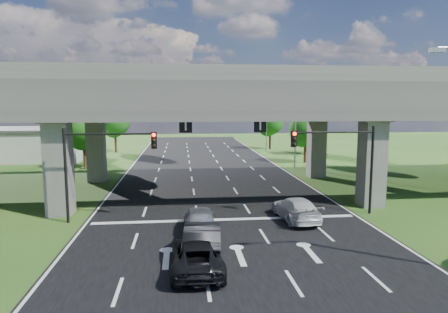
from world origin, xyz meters
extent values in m
plane|color=#264F19|center=(0.00, 0.00, 0.00)|extent=(160.00, 160.00, 0.00)
cube|color=black|center=(0.00, 10.00, 0.01)|extent=(18.00, 120.00, 0.03)
cube|color=#3E3B39|center=(0.00, 12.00, 8.00)|extent=(80.00, 15.00, 2.00)
cube|color=#625F5A|center=(0.00, 4.75, 9.50)|extent=(80.00, 0.50, 1.00)
cube|color=#625F5A|center=(0.00, 19.25, 9.50)|extent=(80.00, 0.50, 1.00)
cube|color=#625F5A|center=(-11.00, 6.00, 3.50)|extent=(1.60, 1.60, 7.00)
cube|color=#625F5A|center=(-11.00, 18.00, 3.50)|extent=(1.60, 1.60, 7.00)
cube|color=#625F5A|center=(11.00, 6.00, 3.50)|extent=(1.60, 1.60, 7.00)
cube|color=#625F5A|center=(11.00, 18.00, 3.50)|extent=(1.60, 1.60, 7.00)
cube|color=black|center=(-2.50, 5.00, 6.00)|extent=(0.85, 0.06, 0.85)
cube|color=black|center=(2.50, 5.00, 6.00)|extent=(0.85, 0.06, 0.85)
cube|color=#9E9E99|center=(-26.00, 35.00, 2.00)|extent=(20.00, 10.00, 4.00)
cylinder|color=black|center=(10.00, 4.00, 3.00)|extent=(0.18, 0.18, 6.00)
cylinder|color=black|center=(7.25, 4.00, 5.60)|extent=(5.50, 0.12, 0.12)
cube|color=black|center=(4.50, 3.82, 5.20)|extent=(0.35, 0.28, 1.05)
sphere|color=#FF0C05|center=(4.50, 3.66, 5.55)|extent=(0.22, 0.22, 0.22)
cylinder|color=black|center=(-10.00, 4.00, 3.00)|extent=(0.18, 0.18, 6.00)
cylinder|color=black|center=(-7.25, 4.00, 5.60)|extent=(5.50, 0.12, 0.12)
cube|color=black|center=(-4.50, 3.82, 5.20)|extent=(0.35, 0.28, 1.05)
sphere|color=#FF0C05|center=(-4.50, 3.66, 5.55)|extent=(0.22, 0.22, 0.22)
cube|color=gray|center=(7.50, -6.00, 9.60)|extent=(0.60, 0.25, 0.18)
cylinder|color=gray|center=(10.50, 24.00, 5.00)|extent=(0.16, 0.16, 10.00)
cylinder|color=gray|center=(9.00, 24.00, 9.70)|extent=(3.00, 0.10, 0.10)
cube|color=gray|center=(7.50, 24.00, 9.60)|extent=(0.60, 0.25, 0.18)
cylinder|color=gray|center=(10.50, 40.00, 5.00)|extent=(0.16, 0.16, 10.00)
cylinder|color=gray|center=(9.00, 40.00, 9.70)|extent=(3.00, 0.10, 0.10)
cube|color=gray|center=(7.50, 40.00, 9.60)|extent=(0.60, 0.25, 0.18)
cylinder|color=black|center=(-14.00, 26.00, 1.65)|extent=(0.36, 0.36, 3.30)
sphere|color=#214E14|center=(-14.00, 26.00, 4.65)|extent=(4.50, 4.50, 4.50)
sphere|color=#214E14|center=(-13.60, 25.70, 6.00)|extent=(3.60, 3.60, 3.60)
sphere|color=#214E14|center=(-14.30, 26.40, 3.75)|extent=(3.30, 3.30, 3.30)
cylinder|color=black|center=(-17.00, 34.00, 1.43)|extent=(0.36, 0.36, 2.86)
sphere|color=#214E14|center=(-17.00, 34.00, 4.03)|extent=(3.90, 3.90, 3.90)
sphere|color=#214E14|center=(-16.60, 33.70, 5.20)|extent=(3.12, 3.12, 3.12)
sphere|color=#214E14|center=(-17.30, 34.40, 3.25)|extent=(2.86, 2.86, 2.86)
cylinder|color=black|center=(-13.00, 42.00, 1.76)|extent=(0.36, 0.36, 3.52)
sphere|color=#214E14|center=(-13.00, 42.00, 4.96)|extent=(4.80, 4.80, 4.80)
sphere|color=#214E14|center=(-12.60, 41.70, 6.40)|extent=(3.84, 3.84, 3.84)
sphere|color=#214E14|center=(-13.30, 42.40, 4.00)|extent=(3.52, 3.52, 3.52)
cylinder|color=black|center=(13.00, 28.00, 1.54)|extent=(0.36, 0.36, 3.08)
sphere|color=#214E14|center=(13.00, 28.00, 4.34)|extent=(4.20, 4.20, 4.20)
sphere|color=#214E14|center=(13.40, 27.70, 5.60)|extent=(3.36, 3.36, 3.36)
sphere|color=#214E14|center=(12.70, 28.40, 3.50)|extent=(3.08, 3.08, 3.08)
cylinder|color=black|center=(16.00, 36.00, 1.43)|extent=(0.36, 0.36, 2.86)
sphere|color=#214E14|center=(16.00, 36.00, 4.03)|extent=(3.90, 3.90, 3.90)
sphere|color=#214E14|center=(16.40, 35.70, 5.20)|extent=(3.12, 3.12, 3.12)
sphere|color=#214E14|center=(15.70, 36.40, 3.25)|extent=(2.86, 2.86, 2.86)
cylinder|color=black|center=(12.00, 44.00, 1.65)|extent=(0.36, 0.36, 3.30)
sphere|color=#214E14|center=(12.00, 44.00, 4.65)|extent=(4.50, 4.50, 4.50)
sphere|color=#214E14|center=(12.40, 43.70, 6.00)|extent=(3.60, 3.60, 3.60)
sphere|color=#214E14|center=(11.70, 44.40, 3.75)|extent=(3.30, 3.30, 3.30)
imported|color=#ACAFB4|center=(-1.80, 1.17, 0.80)|extent=(1.86, 4.54, 1.54)
imported|color=black|center=(-1.80, -2.35, 0.86)|extent=(2.19, 5.17, 1.66)
imported|color=silver|center=(4.50, 3.00, 0.75)|extent=(2.40, 5.11, 1.44)
imported|color=black|center=(-2.17, -4.23, 0.71)|extent=(2.28, 4.91, 1.36)
camera|label=1|loc=(-2.79, -21.44, 7.43)|focal=32.00mm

